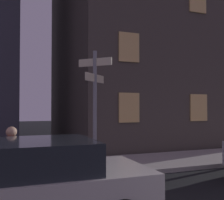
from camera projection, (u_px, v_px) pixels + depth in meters
sidewalk_kerb at (128, 164)px, 9.44m from camera, size 40.00×2.72×0.14m
signpost at (95, 100)px, 8.52m from camera, size 0.87×0.87×3.62m
car_far_trailing at (25, 184)px, 4.47m from camera, size 4.35×2.03×1.46m
cyclist at (9, 169)px, 5.67m from camera, size 1.82×0.36×1.61m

